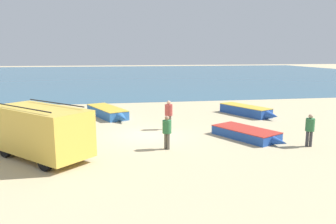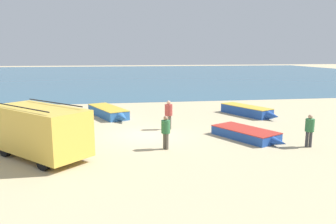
{
  "view_description": "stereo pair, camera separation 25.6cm",
  "coord_description": "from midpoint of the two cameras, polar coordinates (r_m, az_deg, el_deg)",
  "views": [
    {
      "loc": [
        -1.86,
        -17.81,
        4.58
      ],
      "look_at": [
        1.44,
        1.5,
        1.0
      ],
      "focal_mm": 35.0,
      "sensor_mm": 36.0,
      "label": 1
    },
    {
      "loc": [
        -1.61,
        -17.85,
        4.58
      ],
      "look_at": [
        1.44,
        1.5,
        1.0
      ],
      "focal_mm": 35.0,
      "sensor_mm": 36.0,
      "label": 2
    }
  ],
  "objects": [
    {
      "name": "sea_water",
      "position": [
        70.0,
        -8.32,
        6.51
      ],
      "size": [
        120.0,
        80.0,
        0.01
      ],
      "primitive_type": "cube",
      "color": "#33607A",
      "rests_on": "ground_plane"
    },
    {
      "name": "fisherman_2",
      "position": [
        17.4,
        23.09,
        -2.46
      ],
      "size": [
        0.43,
        0.43,
        1.62
      ],
      "rotation": [
        0.0,
        0.0,
        1.0
      ],
      "color": "#38383D",
      "rests_on": "ground_plane"
    },
    {
      "name": "fishing_rowboat_1",
      "position": [
        23.97,
        -10.7,
        -0.04
      ],
      "size": [
        3.08,
        5.36,
        0.66
      ],
      "rotation": [
        0.0,
        0.0,
        5.12
      ],
      "color": "#2D66AD",
      "rests_on": "ground_plane"
    },
    {
      "name": "ground_plane",
      "position": [
        18.49,
        -4.03,
        -4.01
      ],
      "size": [
        200.0,
        200.0,
        0.0
      ],
      "primitive_type": "plane",
      "color": "tan"
    },
    {
      "name": "fishing_rowboat_0",
      "position": [
        24.78,
        13.34,
        0.22
      ],
      "size": [
        2.96,
        4.84,
        0.68
      ],
      "rotation": [
        0.0,
        0.0,
        5.16
      ],
      "color": "#234CA3",
      "rests_on": "ground_plane"
    },
    {
      "name": "fisherman_1",
      "position": [
        19.59,
        -0.26,
        -0.04
      ],
      "size": [
        0.46,
        0.46,
        1.75
      ],
      "rotation": [
        0.0,
        0.0,
        4.86
      ],
      "color": "#5B564C",
      "rests_on": "ground_plane"
    },
    {
      "name": "fishing_rowboat_2",
      "position": [
        18.21,
        13.2,
        -3.67
      ],
      "size": [
        3.11,
        4.33,
        0.51
      ],
      "rotation": [
        0.0,
        0.0,
        5.19
      ],
      "color": "#234CA3",
      "rests_on": "ground_plane"
    },
    {
      "name": "fisherman_0",
      "position": [
        15.57,
        -0.65,
        -3.04
      ],
      "size": [
        0.43,
        0.43,
        1.63
      ],
      "rotation": [
        0.0,
        0.0,
        3.85
      ],
      "color": "#5B564C",
      "rests_on": "ground_plane"
    },
    {
      "name": "parked_van",
      "position": [
        15.31,
        -21.72,
        -3.03
      ],
      "size": [
        4.78,
        4.8,
        2.38
      ],
      "rotation": [
        0.0,
        0.0,
        2.35
      ],
      "color": "gold",
      "rests_on": "ground_plane"
    }
  ]
}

